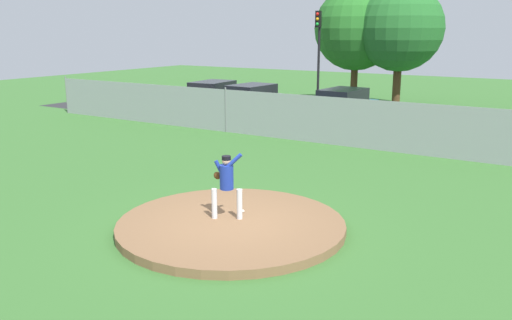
# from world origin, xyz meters

# --- Properties ---
(ground_plane) EXTENTS (80.00, 80.00, 0.00)m
(ground_plane) POSITION_xyz_m (0.00, 6.00, 0.00)
(ground_plane) COLOR #386B2D
(asphalt_strip) EXTENTS (44.00, 7.00, 0.01)m
(asphalt_strip) POSITION_xyz_m (0.00, 14.50, 0.00)
(asphalt_strip) COLOR #2B2B2D
(asphalt_strip) RESTS_ON ground_plane
(pitchers_mound) EXTENTS (5.30, 5.30, 0.20)m
(pitchers_mound) POSITION_xyz_m (0.00, 0.00, 0.10)
(pitchers_mound) COLOR brown
(pitchers_mound) RESTS_ON ground_plane
(pitcher_youth) EXTENTS (0.79, 0.42, 1.61)m
(pitcher_youth) POSITION_xyz_m (-0.20, 0.11, 1.13)
(pitcher_youth) COLOR silver
(pitcher_youth) RESTS_ON pitchers_mound
(baseball) EXTENTS (0.07, 0.07, 0.07)m
(baseball) POSITION_xyz_m (-0.10, 0.65, 0.24)
(baseball) COLOR white
(baseball) RESTS_ON pitchers_mound
(chainlink_fence) EXTENTS (36.17, 0.07, 2.03)m
(chainlink_fence) POSITION_xyz_m (-0.00, 10.00, 0.97)
(chainlink_fence) COLOR gray
(chainlink_fence) RESTS_ON ground_plane
(parked_car_slate) EXTENTS (2.18, 4.70, 1.71)m
(parked_car_slate) POSITION_xyz_m (-8.62, 14.35, 0.82)
(parked_car_slate) COLOR slate
(parked_car_slate) RESTS_ON ground_plane
(parked_car_teal) EXTENTS (2.05, 4.65, 1.75)m
(parked_car_teal) POSITION_xyz_m (-3.52, 14.64, 0.83)
(parked_car_teal) COLOR #146066
(parked_car_teal) RESTS_ON ground_plane
(parked_car_champagne) EXTENTS (2.17, 4.77, 1.74)m
(parked_car_champagne) POSITION_xyz_m (-11.33, 14.53, 0.83)
(parked_car_champagne) COLOR tan
(parked_car_champagne) RESTS_ON ground_plane
(traffic_cone_orange) EXTENTS (0.40, 0.40, 0.55)m
(traffic_cone_orange) POSITION_xyz_m (3.00, 14.25, 0.26)
(traffic_cone_orange) COLOR orange
(traffic_cone_orange) RESTS_ON asphalt_strip
(traffic_light_near) EXTENTS (0.28, 0.46, 5.56)m
(traffic_light_near) POSITION_xyz_m (-6.71, 18.39, 3.75)
(traffic_light_near) COLOR black
(traffic_light_near) RESTS_ON ground_plane
(tree_tall_centre) EXTENTS (4.96, 4.96, 7.10)m
(tree_tall_centre) POSITION_xyz_m (-5.66, 21.30, 4.60)
(tree_tall_centre) COLOR #4C331E
(tree_tall_centre) RESTS_ON ground_plane
(tree_bushy_near) EXTENTS (4.88, 4.88, 7.07)m
(tree_bushy_near) POSITION_xyz_m (-2.95, 21.12, 4.61)
(tree_bushy_near) COLOR #4C331E
(tree_bushy_near) RESTS_ON ground_plane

